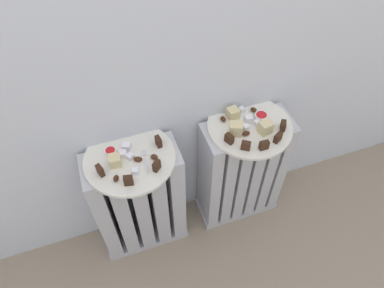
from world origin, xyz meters
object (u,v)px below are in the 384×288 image
Objects in this scene: radiator_left at (140,202)px; radiator_right at (241,172)px; plate_right at (250,126)px; jam_bowl_left at (111,152)px; plate_left at (130,158)px; jam_bowl_right at (261,117)px; fork at (145,160)px.

radiator_left is 0.44m from radiator_right.
radiator_right is 0.29m from plate_right.
plate_right is 0.50m from jam_bowl_left.
plate_left is 1.00× the size of plate_right.
plate_right is (0.44, 0.00, 0.29)m from radiator_left.
jam_bowl_left is 0.82× the size of jam_bowl_right.
plate_right is 7.96× the size of jam_bowl_left.
fork reaches higher than radiator_right.
plate_left is at bearing 180.00° from plate_right.
radiator_right is 14.26× the size of jam_bowl_left.
fork reaches higher than plate_right.
jam_bowl_right reaches higher than radiator_left.
radiator_right is at bearing -164.30° from jam_bowl_right.
radiator_left is 0.30m from fork.
jam_bowl_right reaches higher than plate_right.
jam_bowl_right reaches higher than plate_left.
plate_left is at bearing -178.37° from jam_bowl_right.
plate_left reaches higher than radiator_left.
jam_bowl_left is 0.55m from jam_bowl_right.
fork is at bearing -32.40° from jam_bowl_left.
jam_bowl_right is (0.49, 0.01, 0.02)m from plate_left.
radiator_left is at bearing 145.64° from fork.
fork reaches higher than radiator_left.
jam_bowl_left is at bearing 178.04° from jam_bowl_right.
plate_left is 0.49m from jam_bowl_right.
jam_bowl_right is at bearing -1.96° from jam_bowl_left.
radiator_left is 14.26× the size of jam_bowl_left.
radiator_right is at bearing 0.00° from radiator_left.
jam_bowl_right is at bearing 15.70° from plate_right.
plate_left is 0.06m from fork.
fork is (-0.40, -0.03, 0.30)m from radiator_right.
radiator_left is at bearing -30.69° from jam_bowl_left.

